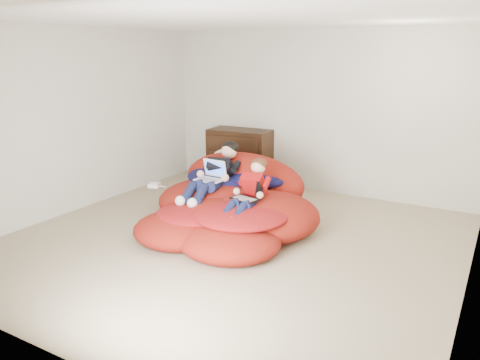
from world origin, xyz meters
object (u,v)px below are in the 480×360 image
at_px(younger_boy, 250,188).
at_px(laptop_black, 248,193).
at_px(laptop_white, 212,175).
at_px(dresser, 240,157).
at_px(beanbag_pile, 231,206).
at_px(older_boy, 217,171).

xyz_separation_m(younger_boy, laptop_black, (0.00, -0.04, -0.05)).
height_order(younger_boy, laptop_white, younger_boy).
bearing_deg(dresser, beanbag_pile, -63.19).
distance_m(dresser, younger_boy, 2.36).
relative_size(older_boy, laptop_black, 3.12).
bearing_deg(laptop_black, younger_boy, 90.00).
xyz_separation_m(dresser, beanbag_pile, (0.90, -1.77, -0.21)).
bearing_deg(laptop_black, beanbag_pile, 148.00).
relative_size(dresser, laptop_white, 2.98).
relative_size(dresser, beanbag_pile, 0.45).
distance_m(older_boy, younger_boy, 0.75).
bearing_deg(laptop_white, younger_boy, -17.26).
distance_m(dresser, laptop_white, 1.87).
distance_m(beanbag_pile, laptop_black, 0.54).
relative_size(beanbag_pile, laptop_white, 6.62).
bearing_deg(dresser, younger_boy, -57.07).
height_order(beanbag_pile, younger_boy, younger_boy).
distance_m(beanbag_pile, older_boy, 0.51).
relative_size(older_boy, younger_boy, 1.32).
height_order(dresser, beanbag_pile, dresser).
relative_size(younger_boy, laptop_black, 2.36).
xyz_separation_m(older_boy, laptop_black, (0.68, -0.37, -0.10)).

